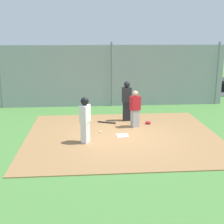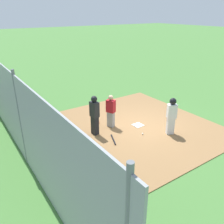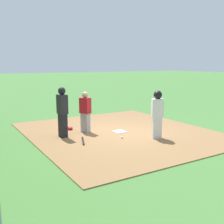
# 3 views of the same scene
# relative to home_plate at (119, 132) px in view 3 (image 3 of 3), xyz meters

# --- Properties ---
(ground_plane) EXTENTS (140.00, 140.00, 0.00)m
(ground_plane) POSITION_rel_home_plate_xyz_m (0.00, 0.00, -0.04)
(ground_plane) COLOR #477A38
(dirt_infield) EXTENTS (7.20, 6.40, 0.03)m
(dirt_infield) POSITION_rel_home_plate_xyz_m (0.00, 0.00, -0.03)
(dirt_infield) COLOR olive
(dirt_infield) RESTS_ON ground_plane
(home_plate) EXTENTS (0.46, 0.46, 0.02)m
(home_plate) POSITION_rel_home_plate_xyz_m (0.00, 0.00, 0.00)
(home_plate) COLOR white
(home_plate) RESTS_ON dirt_infield
(catcher) EXTENTS (0.45, 0.39, 1.52)m
(catcher) POSITION_rel_home_plate_xyz_m (-0.64, -1.10, 0.77)
(catcher) COLOR #9E9EA3
(catcher) RESTS_ON dirt_infield
(umpire) EXTENTS (0.41, 0.30, 1.74)m
(umpire) POSITION_rel_home_plate_xyz_m (-0.42, -2.08, 0.91)
(umpire) COLOR black
(umpire) RESTS_ON dirt_infield
(runner) EXTENTS (0.41, 0.46, 1.64)m
(runner) POSITION_rel_home_plate_xyz_m (1.39, 0.63, 0.93)
(runner) COLOR silver
(runner) RESTS_ON dirt_infield
(baseball_bat) EXTENTS (0.77, 0.36, 0.06)m
(baseball_bat) POSITION_rel_home_plate_xyz_m (0.49, -1.74, 0.02)
(baseball_bat) COLOR black
(baseball_bat) RESTS_ON dirt_infield
(catcher_mask) EXTENTS (0.24, 0.20, 0.12)m
(catcher_mask) POSITION_rel_home_plate_xyz_m (-1.27, -1.46, 0.05)
(catcher_mask) COLOR #B21923
(catcher_mask) RESTS_ON dirt_infield
(baseball) EXTENTS (0.07, 0.07, 0.07)m
(baseball) POSITION_rel_home_plate_xyz_m (0.81, -0.42, 0.03)
(baseball) COLOR white
(baseball) RESTS_ON dirt_infield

